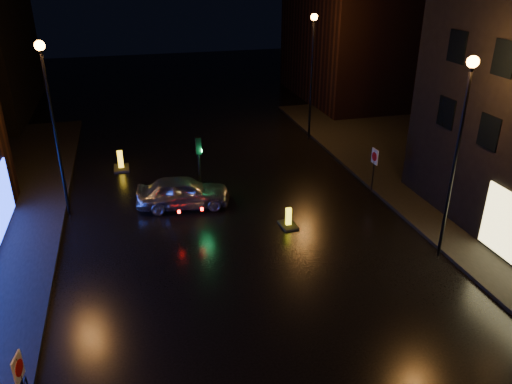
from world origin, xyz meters
The scene contains 10 objects.
building_far_right centered at (15.00, 32.00, 6.00)m, with size 8.00×14.00×12.00m, color black.
street_lamp_lfar centered at (-7.80, 14.00, 5.56)m, with size 0.44×0.44×8.37m.
street_lamp_rnear centered at (7.80, 6.00, 5.56)m, with size 0.44×0.44×8.37m.
street_lamp_rfar centered at (7.80, 22.00, 5.56)m, with size 0.44×0.44×8.37m.
traffic_signal centered at (-1.20, 14.00, 0.50)m, with size 1.40×2.40×3.45m.
silver_hatchback centered at (-2.17, 13.42, 0.80)m, with size 1.89×4.69×1.60m, color #B3B5BC.
bollard_near centered at (2.35, 10.05, 0.21)m, with size 0.79×1.12×0.94m.
bollard_far centered at (-5.18, 19.42, 0.25)m, with size 0.90×1.33×1.16m.
road_sign_left centered at (-7.90, 1.29, 1.75)m, with size 0.16×0.56×2.33m.
road_sign_right centered at (7.90, 12.49, 1.87)m, with size 0.09×0.61×2.50m.
Camera 1 is at (-4.45, -9.67, 11.50)m, focal length 35.00 mm.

